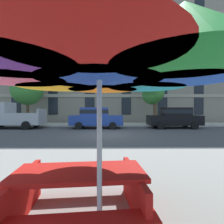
{
  "coord_description": "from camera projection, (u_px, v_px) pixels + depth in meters",
  "views": [
    {
      "loc": [
        0.25,
        -10.98,
        1.63
      ],
      "look_at": [
        0.4,
        3.2,
        1.4
      ],
      "focal_mm": 27.64,
      "sensor_mm": 36.0,
      "label": 1
    }
  ],
  "objects": [
    {
      "name": "patio_umbrella",
      "position": [
        99.0,
        59.0,
        1.97
      ],
      "size": [
        3.09,
        3.09,
        2.52
      ],
      "color": "silver",
      "rests_on": "ground"
    },
    {
      "name": "ground_plane",
      "position": [
        106.0,
        135.0,
        11.01
      ],
      "size": [
        120.0,
        120.0,
        0.0
      ],
      "primitive_type": "plane",
      "color": "#424244"
    },
    {
      "name": "street_tree_left",
      "position": [
        27.0,
        89.0,
        17.62
      ],
      "size": [
        3.17,
        3.17,
        5.23
      ],
      "color": "brown",
      "rests_on": "ground"
    },
    {
      "name": "picnic_table",
      "position": [
        80.0,
        190.0,
        2.42
      ],
      "size": [
        1.93,
        1.68,
        0.77
      ],
      "color": "red",
      "rests_on": "ground"
    },
    {
      "name": "pickup_silver",
      "position": [
        10.0,
        116.0,
        14.6
      ],
      "size": [
        5.1,
        2.12,
        2.2
      ],
      "color": "#A8AAB2",
      "rests_on": "ground"
    },
    {
      "name": "apartment_building",
      "position": [
        108.0,
        67.0,
        25.86
      ],
      "size": [
        42.34,
        12.08,
        16.0
      ],
      "color": "gray",
      "rests_on": "ground"
    },
    {
      "name": "sidewalk_far",
      "position": [
        108.0,
        124.0,
        17.8
      ],
      "size": [
        56.0,
        3.6,
        0.12
      ],
      "primitive_type": "cube",
      "color": "#B2ADA3",
      "rests_on": "ground"
    },
    {
      "name": "sedan_black",
      "position": [
        174.0,
        117.0,
        14.75
      ],
      "size": [
        4.4,
        1.98,
        1.78
      ],
      "color": "black",
      "rests_on": "ground"
    },
    {
      "name": "sedan_blue",
      "position": [
        96.0,
        117.0,
        14.68
      ],
      "size": [
        4.4,
        1.98,
        1.78
      ],
      "color": "navy",
      "rests_on": "ground"
    },
    {
      "name": "street_tree_middle",
      "position": [
        154.0,
        93.0,
        17.77
      ],
      "size": [
        2.3,
        2.22,
        4.64
      ],
      "color": "brown",
      "rests_on": "ground"
    }
  ]
}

